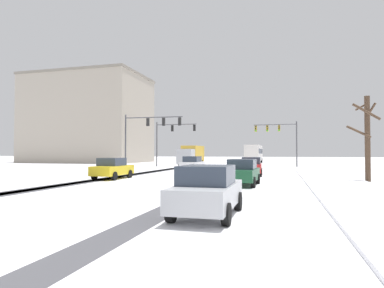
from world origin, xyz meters
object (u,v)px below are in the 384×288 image
(traffic_signal_near_left, at_px, (148,128))
(car_red_second, at_px, (251,166))
(box_truck_delivery, at_px, (191,155))
(traffic_signal_far_left, at_px, (170,135))
(car_dark_green_fourth, at_px, (242,172))
(traffic_signal_far_right, at_px, (279,133))
(car_yellow_cab_third, at_px, (113,168))
(bare_tree_sidewalk_mid, at_px, (367,135))
(car_silver_fifth, at_px, (208,190))
(office_building_far_left_block, at_px, (89,119))
(bus_oncoming, at_px, (254,153))
(car_white_lead, at_px, (193,164))

(traffic_signal_near_left, xyz_separation_m, car_red_second, (12.35, -6.02, -4.01))
(traffic_signal_near_left, xyz_separation_m, box_truck_delivery, (2.17, 10.95, -3.19))
(traffic_signal_far_left, distance_m, car_dark_green_fourth, 28.27)
(traffic_signal_far_right, xyz_separation_m, car_yellow_cab_third, (-12.21, -26.37, -3.98))
(traffic_signal_far_right, bearing_deg, traffic_signal_near_left, -136.48)
(traffic_signal_far_left, xyz_separation_m, bare_tree_sidewalk_mid, (21.37, -19.85, -1.40))
(car_dark_green_fourth, relative_size, bare_tree_sidewalk_mid, 0.69)
(car_silver_fifth, xyz_separation_m, bare_tree_sidewalk_mid, (8.05, 14.93, 2.43))
(car_yellow_cab_third, relative_size, office_building_far_left_block, 0.17)
(traffic_signal_far_left, bearing_deg, traffic_signal_far_right, 14.60)
(traffic_signal_far_left, bearing_deg, bare_tree_sidewalk_mid, -42.89)
(box_truck_delivery, height_order, bare_tree_sidewalk_mid, bare_tree_sidewalk_mid)
(car_yellow_cab_third, relative_size, bus_oncoming, 0.37)
(traffic_signal_near_left, bearing_deg, bus_oncoming, 70.15)
(box_truck_delivery, height_order, office_building_far_left_block, office_building_far_left_block)
(car_yellow_cab_third, distance_m, car_dark_green_fourth, 10.46)
(car_silver_fifth, distance_m, office_building_far_left_block, 62.54)
(office_building_far_left_block, bearing_deg, car_white_lead, -41.28)
(car_dark_green_fourth, relative_size, bus_oncoming, 0.38)
(office_building_far_left_block, bearing_deg, box_truck_delivery, -28.26)
(car_yellow_cab_third, height_order, office_building_far_left_block, office_building_far_left_block)
(car_red_second, bearing_deg, car_yellow_cab_third, -146.91)
(traffic_signal_far_right, bearing_deg, bare_tree_sidewalk_mid, -75.65)
(traffic_signal_far_right, bearing_deg, car_dark_green_fourth, -94.00)
(car_white_lead, relative_size, bare_tree_sidewalk_mid, 0.70)
(car_red_second, relative_size, office_building_far_left_block, 0.18)
(car_red_second, bearing_deg, car_silver_fifth, -89.17)
(car_white_lead, bearing_deg, office_building_far_left_block, 138.72)
(traffic_signal_far_left, distance_m, traffic_signal_far_right, 15.78)
(traffic_signal_far_right, bearing_deg, car_red_second, -96.40)
(car_silver_fifth, xyz_separation_m, box_truck_delivery, (-10.46, 35.86, 0.82))
(traffic_signal_far_left, height_order, office_building_far_left_block, office_building_far_left_block)
(traffic_signal_far_right, distance_m, car_silver_fifth, 39.01)
(car_white_lead, bearing_deg, bus_oncoming, 81.44)
(car_red_second, xyz_separation_m, box_truck_delivery, (-10.19, 16.97, 0.82))
(car_red_second, xyz_separation_m, office_building_far_left_block, (-36.43, 31.08, 8.16))
(traffic_signal_far_right, bearing_deg, box_truck_delivery, -166.88)
(bare_tree_sidewalk_mid, bearing_deg, box_truck_delivery, 131.49)
(bus_oncoming, bearing_deg, traffic_signal_far_right, -70.96)
(car_red_second, height_order, office_building_far_left_block, office_building_far_left_block)
(traffic_signal_far_right, height_order, car_silver_fifth, traffic_signal_far_right)
(car_red_second, bearing_deg, bare_tree_sidewalk_mid, -25.45)
(traffic_signal_far_left, height_order, car_yellow_cab_third, traffic_signal_far_left)
(car_white_lead, xyz_separation_m, bus_oncoming, (4.28, 28.43, 1.18))
(bus_oncoming, bearing_deg, car_yellow_cab_third, -100.67)
(car_red_second, xyz_separation_m, car_silver_fifth, (0.27, -18.89, 0.00))
(car_dark_green_fourth, bearing_deg, box_truck_delivery, 112.01)
(car_dark_green_fourth, bearing_deg, car_red_second, 91.48)
(car_white_lead, height_order, car_dark_green_fourth, same)
(car_white_lead, relative_size, bus_oncoming, 0.38)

